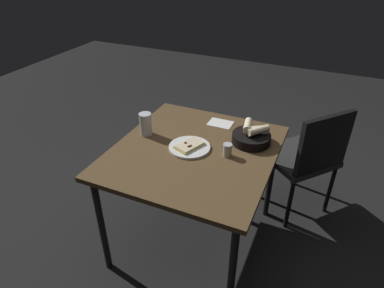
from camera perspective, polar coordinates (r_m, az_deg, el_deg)
ground at (r=2.47m, az=0.35°, el=-15.65°), size 8.00×8.00×0.00m
dining_table at (r=2.02m, az=0.41°, el=-2.54°), size 0.93×1.01×0.75m
pizza_plate at (r=1.99m, az=-0.38°, el=-0.42°), size 0.25×0.25×0.04m
bread_basket at (r=2.06m, az=10.13°, el=1.23°), size 0.24×0.24×0.13m
beer_glass at (r=2.13m, az=-7.88°, el=3.15°), size 0.08×0.08×0.15m
pepper_shaker at (r=1.92m, az=6.05°, el=-1.14°), size 0.05×0.05×0.08m
napkin at (r=2.27m, az=4.88°, el=3.52°), size 0.16×0.12×0.00m
chair_near at (r=2.49m, az=19.04°, el=-1.76°), size 0.62×0.62×0.88m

